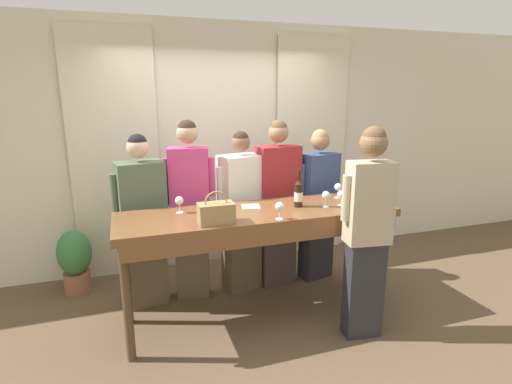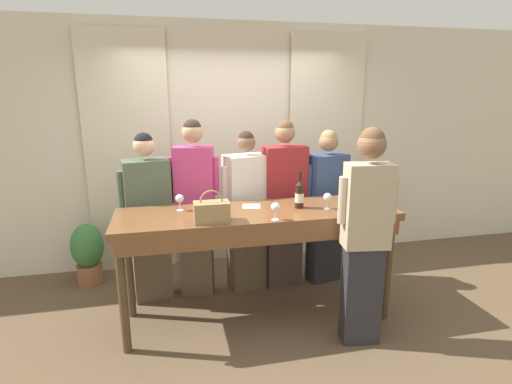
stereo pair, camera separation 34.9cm
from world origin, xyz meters
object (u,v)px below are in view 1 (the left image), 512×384
object	(u,v)px
wine_glass_center_right	(326,196)
guest_olive_jacket	(143,222)
wine_glass_center_mid	(179,201)
potted_plant	(75,259)
wine_bottle	(299,193)
wine_glass_center_left	(342,195)
guest_pink_top	(190,208)
guest_striped_shirt	(278,203)
handbag	(216,213)
guest_cream_sweater	(241,213)
host_pouring	(367,229)
tasting_bar	(259,223)
wine_glass_front_right	(279,207)
guest_navy_coat	(318,204)
wine_glass_front_left	(351,192)
wine_glass_front_mid	(338,188)

from	to	relation	value
wine_glass_center_right	guest_olive_jacket	world-z (taller)	guest_olive_jacket
wine_glass_center_mid	potted_plant	distance (m)	1.54
wine_bottle	wine_glass_center_left	distance (m)	0.39
wine_glass_center_left	guest_pink_top	bearing A→B (deg)	151.36
wine_bottle	guest_striped_shirt	world-z (taller)	guest_striped_shirt
handbag	guest_pink_top	distance (m)	0.83
handbag	potted_plant	bearing A→B (deg)	133.45
wine_bottle	handbag	distance (m)	0.83
wine_bottle	guest_cream_sweater	xyz separation A→B (m)	(-0.36, 0.59, -0.32)
wine_glass_center_mid	host_pouring	xyz separation A→B (m)	(1.41, -0.69, -0.18)
tasting_bar	guest_olive_jacket	world-z (taller)	guest_olive_jacket
handbag	guest_olive_jacket	distance (m)	1.01
wine_glass_front_right	guest_olive_jacket	world-z (taller)	guest_olive_jacket
tasting_bar	guest_navy_coat	size ratio (longest dim) A/B	1.46
handbag	guest_olive_jacket	bearing A→B (deg)	123.01
wine_glass_center_mid	wine_glass_center_right	xyz separation A→B (m)	(1.27, -0.23, 0.00)
handbag	host_pouring	bearing A→B (deg)	-15.17
guest_striped_shirt	handbag	bearing A→B (deg)	-135.93
wine_glass_center_right	guest_navy_coat	xyz separation A→B (m)	(0.27, 0.67, -0.28)
wine_glass_front_left	guest_navy_coat	xyz separation A→B (m)	(-0.01, 0.62, -0.28)
tasting_bar	wine_glass_center_mid	world-z (taller)	wine_glass_center_mid
handbag	guest_striped_shirt	bearing A→B (deg)	44.07
wine_bottle	potted_plant	xyz separation A→B (m)	(-2.01, 1.06, -0.79)
guest_cream_sweater	guest_pink_top	bearing A→B (deg)	180.00
wine_glass_front_left	guest_olive_jacket	size ratio (longest dim) A/B	0.09
guest_striped_shirt	host_pouring	size ratio (longest dim) A/B	0.99
wine_glass_front_right	wine_glass_center_left	bearing A→B (deg)	15.58
guest_pink_top	guest_cream_sweater	world-z (taller)	guest_pink_top
wine_glass_center_right	guest_striped_shirt	bearing A→B (deg)	106.01
wine_glass_center_right	tasting_bar	bearing A→B (deg)	174.31
wine_glass_center_mid	wine_glass_front_mid	bearing A→B (deg)	0.30
guest_olive_jacket	handbag	bearing A→B (deg)	-56.99
wine_glass_front_left	wine_glass_center_mid	distance (m)	1.56
wine_bottle	wine_glass_center_right	distance (m)	0.24
wine_glass_front_left	guest_pink_top	size ratio (longest dim) A/B	0.08
handbag	potted_plant	world-z (taller)	handbag
tasting_bar	wine_glass_front_left	distance (m)	0.92
wine_glass_front_left	wine_glass_front_mid	distance (m)	0.19
wine_bottle	wine_glass_center_left	size ratio (longest dim) A/B	2.31
wine_glass_front_mid	handbag	bearing A→B (deg)	-163.72
guest_cream_sweater	host_pouring	distance (m)	1.35
tasting_bar	host_pouring	world-z (taller)	host_pouring
potted_plant	wine_bottle	bearing A→B (deg)	-27.67
guest_olive_jacket	host_pouring	bearing A→B (deg)	-33.59
guest_navy_coat	potted_plant	bearing A→B (deg)	169.48
handbag	wine_glass_front_mid	bearing A→B (deg)	16.28
handbag	potted_plant	xyz separation A→B (m)	(-1.21, 1.28, -0.76)
wine_glass_front_right	guest_pink_top	xyz separation A→B (m)	(-0.58, 0.88, -0.20)
wine_glass_front_right	host_pouring	distance (m)	0.74
wine_glass_center_left	wine_glass_center_mid	world-z (taller)	same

